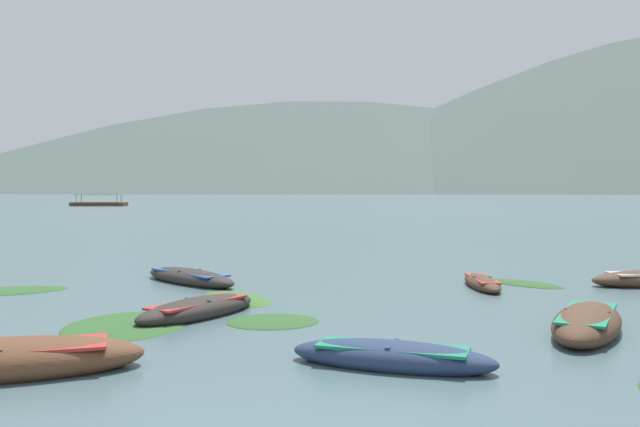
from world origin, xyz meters
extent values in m
plane|color=#476066|center=(0.00, 1500.00, 0.00)|extent=(6000.00, 6000.00, 0.00)
cone|color=#56665B|center=(-898.44, 1621.51, 189.24)|extent=(1096.88, 1096.88, 378.48)
cone|color=#4C5B56|center=(-139.31, 1625.14, 215.86)|extent=(1878.59, 1878.59, 431.72)
cone|color=#4C5B56|center=(472.43, 1348.04, 203.61)|extent=(1521.07, 1521.07, 407.21)
ellipsoid|color=#2D2826|center=(-2.91, 8.97, 0.16)|extent=(2.58, 3.63, 0.54)
cube|color=#B22D28|center=(-2.91, 8.97, 0.32)|extent=(1.86, 2.61, 0.05)
cube|color=#2D2826|center=(-2.91, 8.97, 0.37)|extent=(0.68, 0.41, 0.04)
ellipsoid|color=navy|center=(1.33, 5.13, 0.16)|extent=(3.46, 1.76, 0.52)
cube|color=#197A56|center=(1.33, 5.13, 0.31)|extent=(2.49, 1.26, 0.05)
cube|color=navy|center=(1.33, 5.13, 0.36)|extent=(0.24, 0.68, 0.04)
ellipsoid|color=#2D2826|center=(-4.68, 14.34, 0.16)|extent=(4.05, 3.78, 0.53)
cube|color=#28519E|center=(-4.68, 14.34, 0.32)|extent=(2.92, 2.72, 0.05)
cube|color=#2D2826|center=(-4.68, 14.34, 0.37)|extent=(0.58, 0.64, 0.04)
ellipsoid|color=#4C3323|center=(4.10, 14.12, 0.13)|extent=(1.02, 3.17, 0.43)
cube|color=#B22D28|center=(4.10, 14.12, 0.26)|extent=(0.74, 2.28, 0.05)
cube|color=#4C3323|center=(4.10, 14.12, 0.31)|extent=(0.53, 0.12, 0.04)
ellipsoid|color=#4C3323|center=(5.19, 7.96, 0.20)|extent=(2.62, 4.01, 0.66)
cube|color=#197A56|center=(5.19, 7.96, 0.40)|extent=(1.89, 2.89, 0.05)
cube|color=#4C3323|center=(5.19, 7.96, 0.45)|extent=(0.80, 0.40, 0.04)
ellipsoid|color=brown|center=(-4.55, 4.15, 0.21)|extent=(4.33, 2.84, 0.69)
cube|color=#B22D28|center=(-4.55, 4.15, 0.42)|extent=(3.12, 2.04, 0.05)
cube|color=brown|center=(-4.55, 4.15, 0.47)|extent=(0.43, 0.91, 0.04)
cube|color=#4C3323|center=(-54.58, 121.11, 0.27)|extent=(10.85, 4.68, 0.90)
cylinder|color=#4C4742|center=(-58.44, 119.33, 1.40)|extent=(0.10, 0.10, 1.80)
cylinder|color=#4C4742|center=(-58.70, 122.14, 1.40)|extent=(0.10, 0.10, 1.80)
cylinder|color=#4C4742|center=(-50.46, 120.08, 1.40)|extent=(0.10, 0.10, 1.80)
cylinder|color=#4C4742|center=(-50.72, 122.88, 1.40)|extent=(0.10, 0.10, 1.80)
cube|color=#9E998E|center=(-54.58, 121.11, 2.29)|extent=(9.11, 3.93, 0.12)
ellipsoid|color=#2D5628|center=(-1.15, 8.54, 0.00)|extent=(2.42, 2.27, 0.14)
ellipsoid|color=#38662D|center=(-2.58, 11.44, 0.00)|extent=(2.89, 3.30, 0.14)
ellipsoid|color=#2D5628|center=(-9.40, 12.09, 0.00)|extent=(3.96, 3.21, 0.14)
ellipsoid|color=#2D5628|center=(5.51, 14.98, 0.00)|extent=(2.62, 2.76, 0.14)
ellipsoid|color=#2D5628|center=(-4.14, 7.86, 0.00)|extent=(2.70, 3.37, 0.14)
camera|label=1|loc=(1.13, -5.32, 2.78)|focal=36.99mm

